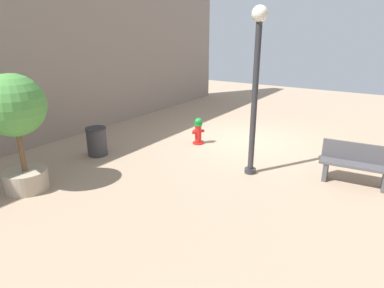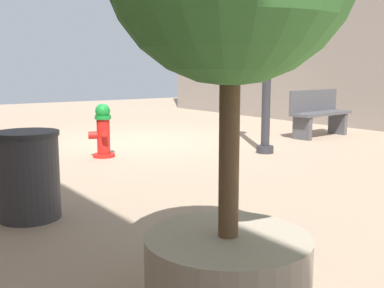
# 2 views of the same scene
# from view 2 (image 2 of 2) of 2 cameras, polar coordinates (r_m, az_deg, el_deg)

# --- Properties ---
(ground_plane) EXTENTS (23.40, 23.40, 0.00)m
(ground_plane) POSITION_cam_2_polar(r_m,az_deg,el_deg) (8.93, -6.71, 0.26)
(ground_plane) COLOR tan
(fire_hydrant) EXTENTS (0.41, 0.43, 0.84)m
(fire_hydrant) POSITION_cam_2_polar(r_m,az_deg,el_deg) (7.40, -10.84, 1.62)
(fire_hydrant) COLOR red
(fire_hydrant) RESTS_ON ground_plane
(bench_near) EXTENTS (1.58, 0.57, 0.95)m
(bench_near) POSITION_cam_2_polar(r_m,az_deg,el_deg) (9.90, 15.19, 3.72)
(bench_near) COLOR #4C4C51
(bench_near) RESTS_ON ground_plane
(planter_tree) EXTENTS (1.31, 1.31, 2.58)m
(planter_tree) POSITION_cam_2_polar(r_m,az_deg,el_deg) (2.47, 4.78, 16.43)
(planter_tree) COLOR tan
(planter_tree) RESTS_ON ground_plane
(street_lamp) EXTENTS (0.36, 0.36, 3.91)m
(street_lamp) POSITION_cam_2_polar(r_m,az_deg,el_deg) (7.74, 9.34, 16.89)
(street_lamp) COLOR #2D2D33
(street_lamp) RESTS_ON ground_plane
(trash_bin) EXTENTS (0.58, 0.58, 0.81)m
(trash_bin) POSITION_cam_2_polar(r_m,az_deg,el_deg) (4.50, -19.36, -3.61)
(trash_bin) COLOR #38383D
(trash_bin) RESTS_ON ground_plane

